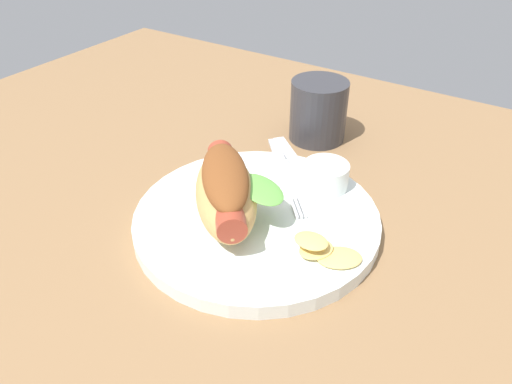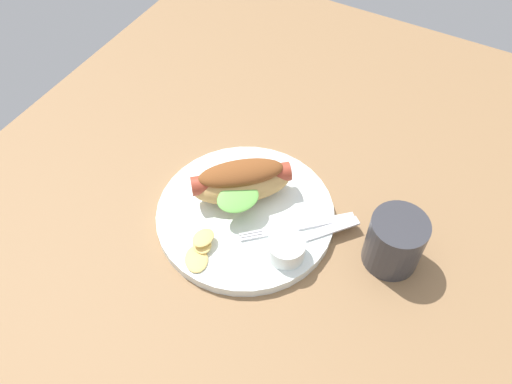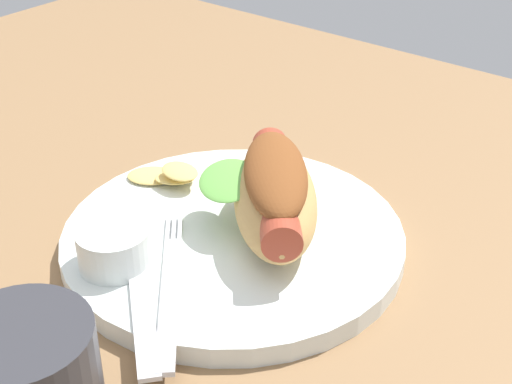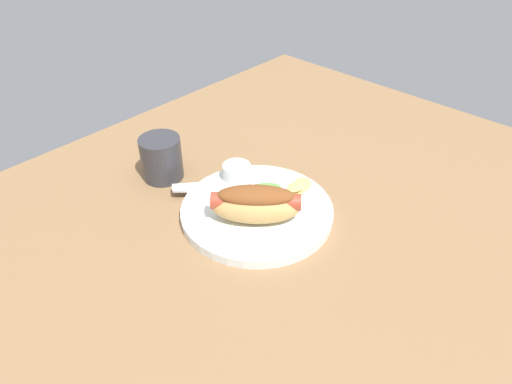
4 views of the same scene
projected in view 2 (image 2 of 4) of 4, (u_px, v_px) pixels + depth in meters
The scene contains 8 objects.
ground_plane at pixel (243, 226), 76.15cm from camera, with size 120.00×90.00×1.80cm, color olive.
plate at pixel (246, 215), 75.27cm from camera, with size 25.67×25.67×1.60cm, color white.
hot_dog at pixel (241, 181), 73.97cm from camera, with size 13.96×14.82×6.23cm.
sauce_ramekin at pixel (286, 249), 69.00cm from camera, with size 5.10×5.10×2.86cm, color white.
fork at pixel (300, 226), 72.79cm from camera, with size 11.95×13.18×0.40cm.
knife at pixel (312, 235), 71.89cm from camera, with size 14.21×1.40×0.36cm, color silver.
chips_pile at pixel (200, 249), 69.91cm from camera, with size 7.20×5.06×1.73cm.
drinking_cup at pixel (395, 242), 68.47cm from camera, with size 7.58×7.58×8.17cm, color #333338.
Camera 2 is at (-37.32, -22.80, 61.66)cm, focal length 36.43 mm.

